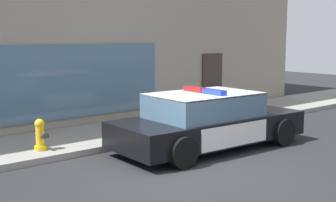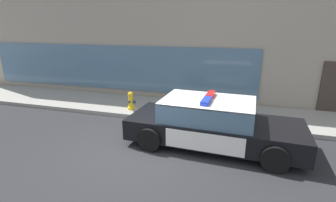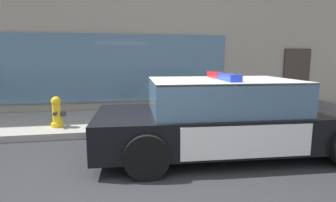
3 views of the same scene
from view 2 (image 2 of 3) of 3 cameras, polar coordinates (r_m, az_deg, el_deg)
name	(u,v)px [view 2 (image 2 of 3)]	position (r m, az deg, el deg)	size (l,w,h in m)	color
ground	(139,151)	(7.30, -6.56, -11.11)	(48.00, 48.00, 0.00)	#262628
sidewalk	(173,109)	(10.39, 1.11, -1.87)	(48.00, 2.62, 0.15)	gray
storefront_building	(189,11)	(16.06, 4.76, 19.72)	(22.75, 9.76, 8.46)	gray
police_cruiser	(212,123)	(7.43, 9.94, -4.97)	(5.03, 2.30, 1.49)	black
fire_hydrant	(131,101)	(10.17, -8.43, 0.04)	(0.34, 0.39, 0.73)	gold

